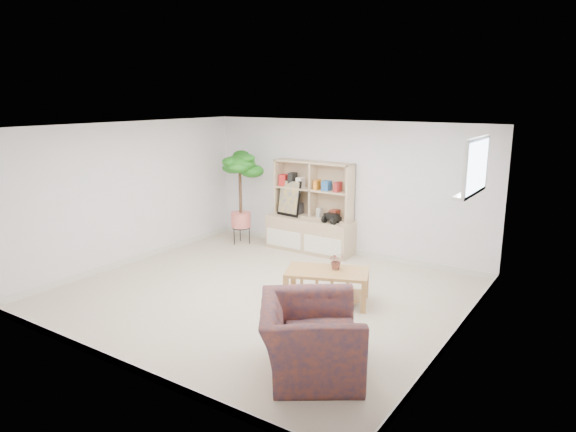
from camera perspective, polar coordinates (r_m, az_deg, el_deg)
The scene contains 14 objects.
floor at distance 7.54m, azimuth -2.99°, elevation -8.66°, with size 5.50×5.00×0.01m, color #C1B194.
ceiling at distance 7.02m, azimuth -3.23°, elevation 9.86°, with size 5.50×5.00×0.01m, color white.
walls at distance 7.19m, azimuth -3.10°, elevation 0.26°, with size 5.51×5.01×2.40m.
baseboard at distance 7.53m, azimuth -3.00°, elevation -8.30°, with size 5.50×5.00×0.10m, color silver, non-canonical shape.
window at distance 6.43m, azimuth 20.25°, elevation 5.20°, with size 0.10×0.98×0.68m, color silver, non-canonical shape.
window_sill at distance 6.49m, azimuth 19.52°, elevation 2.46°, with size 0.14×1.00×0.04m, color silver.
storage_unit at distance 9.37m, azimuth 2.49°, elevation 0.99°, with size 1.66×0.56×1.66m, color tan, non-canonical shape.
poster at distance 9.54m, azimuth 0.14°, elevation 2.01°, with size 0.48×0.11×0.67m, color yellow, non-canonical shape.
toy_truck at distance 9.07m, azimuth 4.86°, elevation -0.19°, with size 0.36×0.24×0.19m, color black, non-canonical shape.
coffee_table at distance 7.20m, azimuth 4.34°, elevation -7.80°, with size 1.12×0.61×0.46m, color #A67141, non-canonical shape.
table_plant at distance 7.16m, azimuth 5.39°, elevation -4.97°, with size 0.22×0.19×0.24m, color #266C24.
floor_tree at distance 9.87m, azimuth -5.31°, elevation 1.99°, with size 0.66×0.66×1.80m, color #155513, non-canonical shape.
armchair at distance 5.40m, azimuth 2.47°, elevation -12.88°, with size 1.16×1.01×0.86m, color #1F2746.
sill_plant at distance 6.68m, azimuth 20.08°, elevation 3.95°, with size 0.14×0.11×0.25m, color #155513.
Camera 1 is at (4.19, -5.61, 2.80)m, focal length 32.00 mm.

